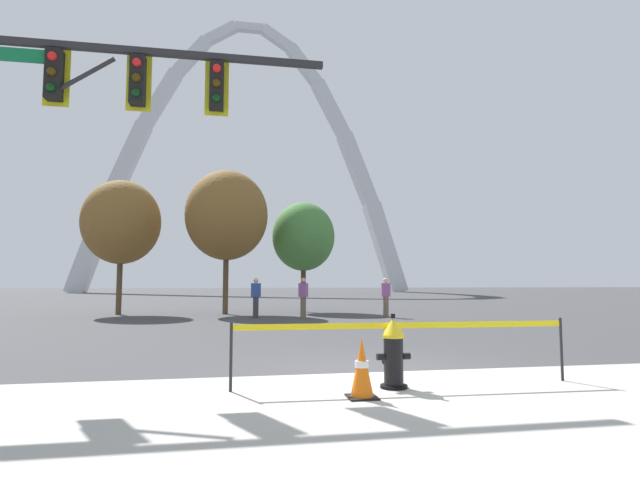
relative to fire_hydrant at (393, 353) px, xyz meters
name	(u,v)px	position (x,y,z in m)	size (l,w,h in m)	color
ground_plane	(380,374)	(0.15, 1.09, -0.47)	(240.00, 240.00, 0.00)	#3D3D3F
sidewalk_near_curb	(530,463)	(0.15, -2.84, -0.46)	(40.00, 8.00, 0.01)	#A8A59E
fire_hydrant	(393,353)	(0.00, 0.00, 0.00)	(0.46, 0.48, 0.99)	black
caution_tape_barrier	(405,341)	(0.19, 0.09, 0.15)	(4.71, 0.17, 0.90)	#232326
traffic_cone_by_hydrant	(362,369)	(-0.57, -0.49, -0.11)	(0.36, 0.36, 0.73)	black
traffic_signal_gantry	(73,119)	(-4.92, 2.67, 3.80)	(6.42, 0.44, 6.00)	#232326
monument_arch	(247,170)	(0.15, 65.43, 17.25)	(47.73, 2.38, 40.18)	silver
tree_far_left	(121,222)	(-6.97, 16.85, 3.62)	(3.41, 3.41, 5.98)	brown
tree_left_mid	(227,215)	(-2.34, 16.25, 3.96)	(3.70, 3.70, 6.47)	brown
tree_center_left	(303,237)	(1.34, 17.40, 3.16)	(3.03, 3.03, 5.30)	#473323
pedestrian_walking_left	(303,298)	(0.69, 13.01, 0.35)	(0.37, 0.39, 1.59)	brown
pedestrian_standing_center	(386,297)	(4.06, 12.98, 0.35)	(0.36, 0.24, 1.59)	brown
pedestrian_walking_right	(256,297)	(-1.13, 13.61, 0.35)	(0.39, 0.35, 1.59)	#38383D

